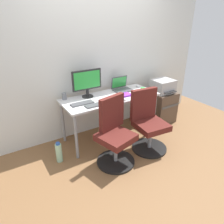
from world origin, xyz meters
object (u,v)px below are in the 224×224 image
office_chair_right (148,123)px  side_cabinet (161,106)px  office_chair_left (114,134)px  desktop_monitor (87,82)px  coffee_mug (143,90)px  printer (163,86)px  water_bottle_on_floor (59,152)px  open_laptop (121,87)px

office_chair_right → side_cabinet: bearing=35.0°
office_chair_left → office_chair_right: (0.60, 0.00, 0.00)m
office_chair_right → side_cabinet: 1.04m
desktop_monitor → coffee_mug: desktop_monitor is taller
side_cabinet → printer: (0.00, -0.00, 0.41)m
office_chair_right → water_bottle_on_floor: 1.37m
office_chair_left → open_laptop: bearing=50.5°
office_chair_left → open_laptop: size_ratio=3.03×
printer → open_laptop: open_laptop is taller
desktop_monitor → coffee_mug: (0.85, -0.33, -0.20)m
side_cabinet → open_laptop: (-0.82, 0.17, 0.49)m
open_laptop → office_chair_right: bearing=-91.5°
office_chair_left → side_cabinet: 1.57m
office_chair_left → office_chair_right: same height
office_chair_left → desktop_monitor: 0.95m
office_chair_right → side_cabinet: office_chair_right is taller
desktop_monitor → coffee_mug: 0.94m
water_bottle_on_floor → open_laptop: (1.31, 0.37, 0.64)m
printer → water_bottle_on_floor: size_ratio=1.29×
desktop_monitor → printer: bearing=-6.9°
office_chair_left → printer: bearing=22.2°
water_bottle_on_floor → open_laptop: open_laptop is taller
open_laptop → coffee_mug: open_laptop is taller
office_chair_left → open_laptop: 1.05m
water_bottle_on_floor → desktop_monitor: 1.13m
office_chair_right → side_cabinet: size_ratio=1.60×
water_bottle_on_floor → coffee_mug: coffee_mug is taller
office_chair_left → side_cabinet: size_ratio=1.60×
office_chair_right → open_laptop: bearing=88.5°
printer → water_bottle_on_floor: bearing=-174.6°
side_cabinet → water_bottle_on_floor: bearing=-174.6°
office_chair_left → desktop_monitor: bearing=91.2°
printer → desktop_monitor: 1.50m
printer → desktop_monitor: size_ratio=0.83×
side_cabinet → water_bottle_on_floor: size_ratio=1.89×
office_chair_left → coffee_mug: bearing=27.7°
office_chair_right → printer: bearing=35.0°
office_chair_right → water_bottle_on_floor: bearing=163.2°
office_chair_right → coffee_mug: 0.61m
office_chair_left → desktop_monitor: (-0.02, 0.77, 0.56)m
office_chair_left → printer: office_chair_left is taller
office_chair_left → office_chair_right: size_ratio=1.00×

